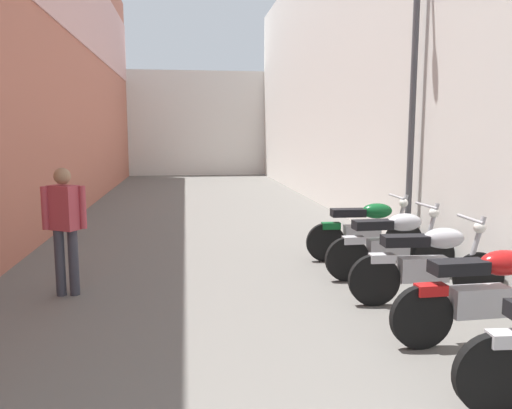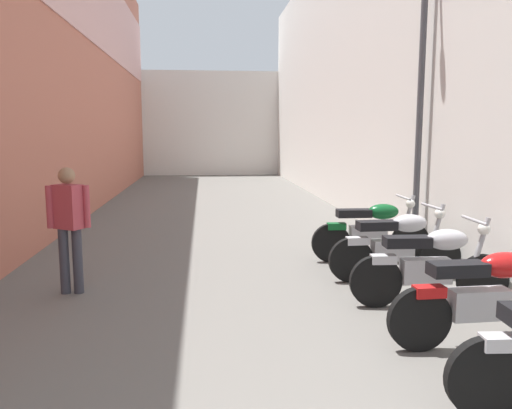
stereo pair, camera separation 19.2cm
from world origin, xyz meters
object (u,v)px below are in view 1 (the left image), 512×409
(pedestrian_further_down, at_px, (65,222))
(motorcycle_fifth, at_px, (428,262))
(motorcycle_fourth, at_px, (485,293))
(street_lamp, at_px, (409,67))
(motorcycle_sixth, at_px, (392,243))
(motorcycle_seventh, at_px, (366,229))

(pedestrian_further_down, bearing_deg, motorcycle_fifth, -12.23)
(motorcycle_fourth, distance_m, pedestrian_further_down, 4.72)
(pedestrian_further_down, relative_size, street_lamp, 0.30)
(pedestrian_further_down, bearing_deg, motorcycle_fourth, -25.96)
(motorcycle_sixth, distance_m, street_lamp, 2.88)
(motorcycle_seventh, relative_size, pedestrian_further_down, 1.18)
(motorcycle_fourth, distance_m, street_lamp, 4.31)
(street_lamp, bearing_deg, motorcycle_sixth, -119.25)
(motorcycle_fourth, relative_size, motorcycle_seventh, 1.00)
(motorcycle_fourth, height_order, motorcycle_seventh, same)
(motorcycle_sixth, distance_m, motorcycle_seventh, 1.03)
(motorcycle_fifth, bearing_deg, street_lamp, 72.99)
(motorcycle_fourth, bearing_deg, pedestrian_further_down, 154.04)
(pedestrian_further_down, bearing_deg, motorcycle_seventh, 15.35)
(motorcycle_fourth, xyz_separation_m, motorcycle_fifth, (-0.00, 1.14, 0.00))
(motorcycle_seventh, height_order, street_lamp, street_lamp)
(motorcycle_fifth, xyz_separation_m, pedestrian_further_down, (-4.22, 0.92, 0.42))
(motorcycle_fifth, relative_size, motorcycle_sixth, 1.00)
(motorcycle_sixth, height_order, motorcycle_seventh, same)
(motorcycle_fifth, height_order, motorcycle_sixth, same)
(motorcycle_fifth, bearing_deg, motorcycle_sixth, 90.00)
(motorcycle_fourth, distance_m, motorcycle_fifth, 1.14)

